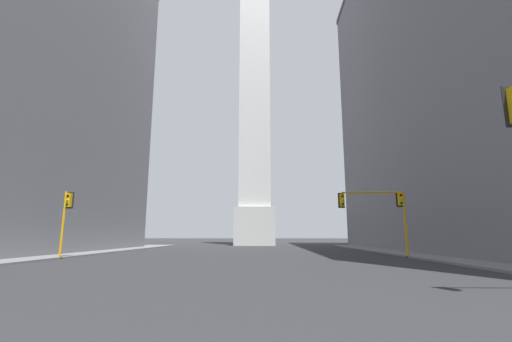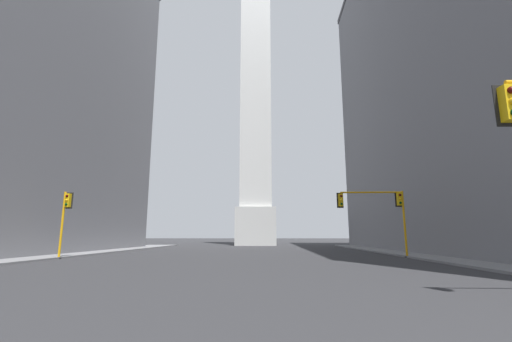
# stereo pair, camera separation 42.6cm
# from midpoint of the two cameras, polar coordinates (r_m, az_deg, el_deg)

# --- Properties ---
(sidewalk_right) EXTENTS (5.00, 76.53, 0.15)m
(sidewalk_right) POSITION_cam_midpoint_polar(r_m,az_deg,el_deg) (27.50, 34.03, -12.58)
(sidewalk_right) COLOR slate
(sidewalk_right) RESTS_ON ground_plane
(obelisk) EXTENTS (7.35, 7.35, 61.34)m
(obelisk) POSITION_cam_midpoint_polar(r_m,az_deg,el_deg) (69.94, 0.21, 12.27)
(obelisk) COLOR silver
(obelisk) RESTS_ON ground_plane
(traffic_light_mid_right) EXTENTS (5.81, 0.52, 5.62)m
(traffic_light_mid_right) POSITION_cam_midpoint_polar(r_m,az_deg,el_deg) (31.58, 20.40, -5.51)
(traffic_light_mid_right) COLOR orange
(traffic_light_mid_right) RESTS_ON ground_plane
(traffic_light_mid_left) EXTENTS (0.79, 0.52, 5.34)m
(traffic_light_mid_left) POSITION_cam_midpoint_polar(r_m,az_deg,el_deg) (31.73, -28.91, -6.31)
(traffic_light_mid_left) COLOR orange
(traffic_light_mid_left) RESTS_ON ground_plane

